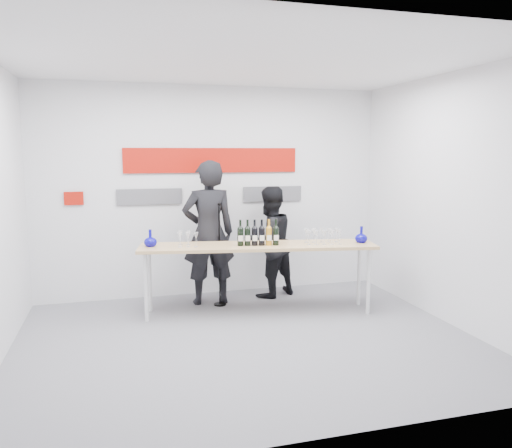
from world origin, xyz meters
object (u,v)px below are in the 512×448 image
object	(u,v)px
tasting_table	(258,250)
presenter_left	(209,233)
presenter_right	(270,242)
mic_stand	(220,274)

from	to	relation	value
tasting_table	presenter_left	distance (m)	0.81
presenter_right	mic_stand	world-z (taller)	presenter_right
tasting_table	presenter_left	bearing A→B (deg)	141.55
tasting_table	presenter_right	size ratio (longest dim) A/B	1.92
presenter_left	presenter_right	size ratio (longest dim) A/B	1.23
presenter_left	presenter_right	xyz separation A→B (m)	(0.90, 0.11, -0.19)
tasting_table	mic_stand	world-z (taller)	mic_stand
mic_stand	tasting_table	bearing A→B (deg)	-39.05
presenter_left	mic_stand	world-z (taller)	presenter_left
presenter_right	presenter_left	bearing A→B (deg)	-16.98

